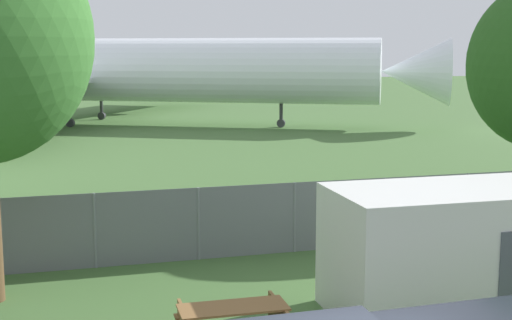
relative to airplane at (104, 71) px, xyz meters
The scene contains 3 objects.
perimeter_fence 34.88m from the airplane, 90.05° to the right, with size 56.07×0.07×1.85m.
airplane is the anchor object (origin of this frame).
portable_cabin 39.97m from the airplane, 84.07° to the right, with size 4.79×2.62×2.55m.
Camera 1 is at (-3.32, -6.81, 5.26)m, focal length 50.00 mm.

